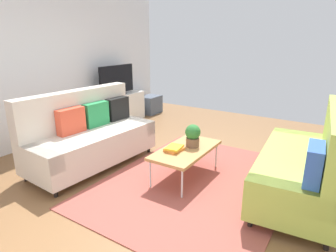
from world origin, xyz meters
TOP-DOWN VIEW (x-y plane):
  - ground_plane at (0.00, 0.00)m, footprint 7.68×7.68m
  - wall_far at (0.00, 2.80)m, footprint 6.40×0.12m
  - area_rug at (0.04, -0.30)m, footprint 2.90×2.20m
  - couch_beige at (-0.29, 1.32)m, footprint 1.95×0.96m
  - couch_green at (0.39, -1.53)m, footprint 1.96×0.98m
  - coffee_table at (0.09, -0.10)m, footprint 1.10×0.56m
  - tv_console at (1.57, 2.46)m, footprint 1.40×0.44m
  - tv at (1.57, 2.44)m, footprint 1.00×0.20m
  - storage_trunk at (2.67, 2.36)m, footprint 0.52×0.40m
  - potted_plant at (0.21, -0.14)m, footprint 0.21×0.21m
  - table_book_0 at (-0.06, -0.01)m, footprint 0.26×0.21m
  - table_book_1 at (-0.06, -0.01)m, footprint 0.26×0.21m
  - vase_0 at (0.99, 2.51)m, footprint 0.11×0.11m
  - vase_1 at (1.16, 2.51)m, footprint 0.09×0.09m
  - bottle_0 at (1.31, 2.42)m, footprint 0.05×0.05m
  - bottle_1 at (1.41, 2.42)m, footprint 0.05×0.05m

SIDE VIEW (x-z plane):
  - ground_plane at x=0.00m, z-range 0.00..0.00m
  - area_rug at x=0.04m, z-range 0.00..0.01m
  - storage_trunk at x=2.67m, z-range 0.00..0.44m
  - tv_console at x=1.57m, z-range 0.00..0.64m
  - coffee_table at x=0.09m, z-range 0.18..0.60m
  - table_book_0 at x=-0.06m, z-range 0.42..0.46m
  - couch_green at x=0.39m, z-range -0.11..0.99m
  - couch_beige at x=-0.29m, z-range -0.10..1.00m
  - table_book_1 at x=-0.06m, z-range 0.46..0.48m
  - potted_plant at x=0.21m, z-range 0.43..0.73m
  - bottle_0 at x=1.31m, z-range 0.64..0.80m
  - vase_1 at x=1.16m, z-range 0.64..0.82m
  - bottle_1 at x=1.41m, z-range 0.64..0.83m
  - vase_0 at x=0.99m, z-range 0.64..0.83m
  - tv at x=1.57m, z-range 0.63..1.27m
  - wall_far at x=0.00m, z-range 0.00..2.90m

